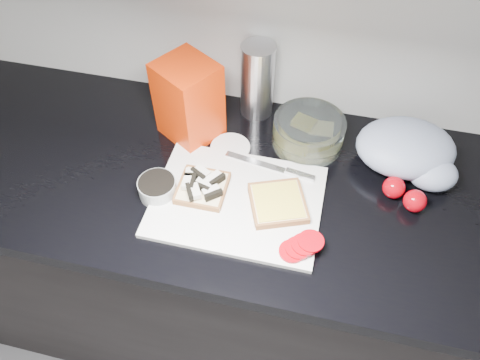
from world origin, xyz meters
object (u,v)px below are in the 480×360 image
bread_bag (189,101)px  cutting_board (237,201)px  steel_canister (257,81)px  glass_bowl (308,132)px

bread_bag → cutting_board: bearing=-17.5°
bread_bag → steel_canister: 0.20m
cutting_board → bread_bag: bread_bag is taller
cutting_board → steel_canister: bearing=94.0°
glass_bowl → steel_canister: steel_canister is taller
steel_canister → glass_bowl: bearing=-30.2°
cutting_board → steel_canister: size_ratio=1.86×
cutting_board → glass_bowl: 0.28m
glass_bowl → steel_canister: size_ratio=0.87×
bread_bag → glass_bowl: bearing=37.6°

